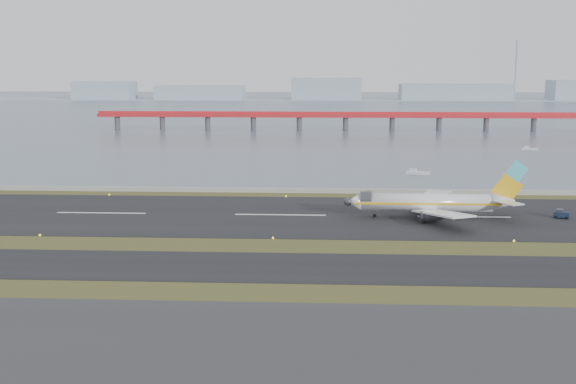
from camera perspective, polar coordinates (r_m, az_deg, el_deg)
name	(u,v)px	position (r m, az deg, el deg)	size (l,w,h in m)	color
ground	(270,249)	(129.51, -1.45, -4.52)	(1000.00, 1000.00, 0.00)	#334318
apron_strip	(229,379)	(77.67, -4.69, -14.52)	(1000.00, 50.00, 0.10)	#303032
taxiway_strip	(264,267)	(117.95, -1.90, -5.93)	(1000.00, 18.00, 0.10)	black
runway_strip	(280,215)	(158.68, -0.61, -1.83)	(1000.00, 45.00, 0.10)	black
seawall	(288,190)	(188.04, -0.03, 0.14)	(1000.00, 2.50, 1.00)	gray
bay_water	(314,108)	(586.08, 2.06, 6.64)	(1400.00, 800.00, 1.30)	#4D616F
red_pier	(346,116)	(376.07, 4.58, 5.98)	(260.00, 5.00, 10.20)	red
far_shoreline	(330,94)	(745.58, 3.33, 7.76)	(1400.00, 80.00, 60.50)	#9AABB6
airliner	(433,203)	(157.89, 11.40, -0.83)	(38.52, 32.89, 12.80)	white
pushback_tug	(561,214)	(165.77, 20.78, -1.64)	(3.60, 2.78, 2.03)	#141F38
workboat_near	(417,173)	(223.16, 10.16, 1.52)	(7.46, 4.13, 1.73)	silver
workboat_far	(530,149)	(300.69, 18.54, 3.25)	(6.63, 3.42, 1.54)	silver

